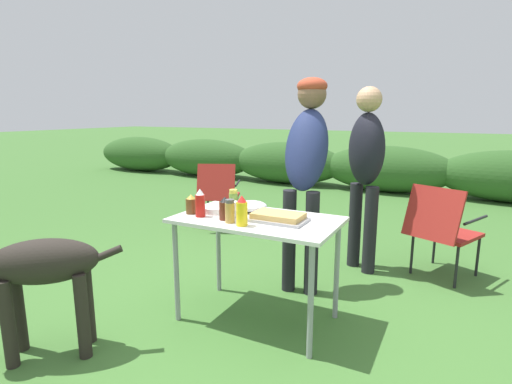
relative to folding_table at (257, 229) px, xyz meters
name	(u,v)px	position (x,y,z in m)	size (l,w,h in m)	color
ground_plane	(257,318)	(0.00, 0.00, -0.66)	(60.00, 60.00, 0.00)	#3D6B2D
shrub_hedge	(387,169)	(0.00, 5.25, -0.24)	(14.40, 0.90, 0.85)	#2D5623
folding_table	(257,229)	(0.00, 0.00, 0.00)	(1.10, 0.64, 0.74)	silver
food_tray	(278,217)	(0.16, -0.01, 0.10)	(0.37, 0.23, 0.06)	#9E9EA3
plate_stack	(216,209)	(-0.34, 0.02, 0.10)	(0.23, 0.23, 0.04)	white
mixing_bowl	(251,206)	(-0.13, 0.16, 0.11)	(0.23, 0.23, 0.07)	silver
paper_cup_stack	(232,209)	(-0.16, -0.05, 0.13)	(0.08, 0.08, 0.11)	white
mustard_bottle	(242,211)	(0.00, -0.21, 0.17)	(0.07, 0.07, 0.20)	yellow
spice_jar	(230,211)	(-0.10, -0.18, 0.15)	(0.06, 0.06, 0.15)	#B2893D
beer_bottle	(191,204)	(-0.47, -0.10, 0.14)	(0.08, 0.08, 0.14)	brown
relish_jar	(233,202)	(-0.19, 0.01, 0.16)	(0.06, 0.06, 0.18)	olive
ketchup_bottle	(200,203)	(-0.36, -0.14, 0.17)	(0.07, 0.07, 0.19)	red
bbq_sauce_bottle	(225,209)	(-0.17, -0.13, 0.15)	(0.08, 0.08, 0.16)	#562314
standing_person_in_red_jacket	(306,156)	(0.10, 0.68, 0.44)	(0.38, 0.51, 1.72)	black
standing_person_in_dark_puffer	(366,162)	(0.44, 1.27, 0.34)	(0.45, 0.42, 1.67)	black
dog	(35,269)	(-0.96, -0.98, -0.12)	(0.77, 0.68, 0.79)	#28231E
camp_chair_green_behind_table	(219,192)	(-1.48, 1.82, -0.20)	(0.66, 0.72, 0.83)	maroon
camp_chair_near_hedge	(441,227)	(1.10, 1.37, -0.20)	(0.66, 0.73, 0.83)	maroon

